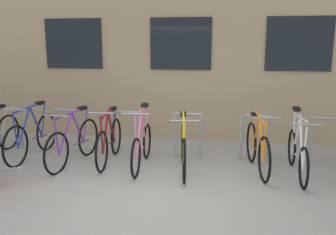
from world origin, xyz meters
TOP-DOWN VIEW (x-y plane):
  - ground_plane at (0.00, 0.00)m, footprint 42.00×42.00m
  - storefront_building at (0.00, 6.16)m, footprint 28.00×5.97m
  - bike_rack at (-0.28, 1.90)m, footprint 6.53×0.05m
  - bicycle_orange at (1.54, 1.42)m, footprint 0.44×1.70m
  - bicycle_pink at (-0.42, 1.29)m, footprint 0.44×1.66m
  - bicycle_blue at (-2.54, 1.45)m, footprint 0.44×1.79m
  - bicycle_white at (2.16, 1.31)m, footprint 0.44×1.72m
  - bicycle_yellow at (0.31, 1.24)m, footprint 0.44×1.76m
  - bicycle_purple at (-1.64, 1.25)m, footprint 0.44×1.77m
  - bicycle_maroon at (-1.05, 1.44)m, footprint 0.44×1.69m

SIDE VIEW (x-z plane):
  - ground_plane at x=0.00m, z-range 0.00..0.00m
  - bicycle_white at x=2.16m, z-range -0.17..0.91m
  - bicycle_pink at x=-0.42m, z-range -0.16..0.91m
  - bicycle_yellow at x=0.31m, z-range -0.11..0.87m
  - bicycle_maroon at x=-1.05m, z-range -0.12..0.89m
  - bicycle_purple at x=-1.64m, z-range -0.11..0.88m
  - bicycle_orange at x=1.54m, z-range -0.13..0.90m
  - bicycle_blue at x=-2.54m, z-range -0.11..0.91m
  - bike_rack at x=-0.28m, z-range 0.08..0.93m
  - storefront_building at x=0.00m, z-range 0.00..5.23m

